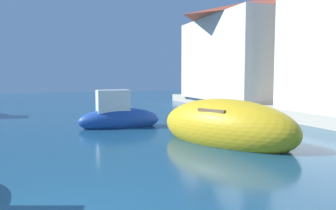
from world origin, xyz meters
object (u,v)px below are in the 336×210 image
waterfront_building_annex (252,49)px  quayside_tree (305,48)px  moored_boat_2 (119,117)px  moored_boat_1 (226,127)px

waterfront_building_annex → quayside_tree: (1.17, -3.54, -0.14)m
moored_boat_2 → waterfront_building_annex: size_ratio=0.35×
moored_boat_1 → waterfront_building_annex: bearing=118.0°
moored_boat_2 → waterfront_building_annex: bearing=30.4°
moored_boat_1 → moored_boat_2: 4.77m
moored_boat_2 → waterfront_building_annex: 12.44m
moored_boat_1 → waterfront_building_annex: (7.82, 10.45, 3.27)m
quayside_tree → waterfront_building_annex: bearing=108.3°
moored_boat_1 → waterfront_building_annex: 13.45m
moored_boat_1 → moored_boat_2: bearing=-175.4°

